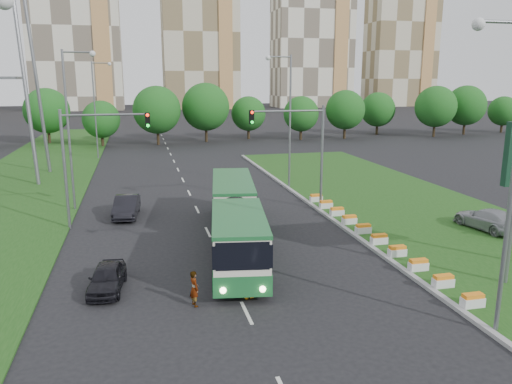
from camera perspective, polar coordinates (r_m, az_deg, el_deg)
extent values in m
plane|color=black|center=(28.25, 2.29, -7.72)|extent=(360.00, 360.00, 0.00)
cube|color=#1A4614|center=(40.30, 17.20, -1.90)|extent=(14.00, 60.00, 0.15)
cube|color=gray|center=(37.30, 7.95, -2.58)|extent=(0.30, 60.00, 0.18)
cube|color=#1A4614|center=(52.53, -24.97, 0.78)|extent=(12.00, 110.00, 0.10)
cylinder|color=slate|center=(26.93, 27.09, -3.93)|extent=(0.24, 0.24, 5.60)
cylinder|color=slate|center=(38.44, 7.54, 3.86)|extent=(0.20, 0.20, 8.00)
cylinder|color=slate|center=(37.16, 3.68, 9.22)|extent=(5.50, 0.14, 0.14)
cube|color=black|center=(36.48, -0.51, 8.55)|extent=(0.32, 0.32, 1.00)
cylinder|color=slate|center=(35.29, -21.00, 2.32)|extent=(0.20, 0.20, 8.00)
cylinder|color=slate|center=(34.60, -16.92, 8.44)|extent=(5.50, 0.14, 0.14)
cube|color=black|center=(34.58, -12.29, 8.03)|extent=(0.32, 0.32, 1.00)
cube|color=beige|center=(177.10, -20.03, 17.27)|extent=(28.00, 15.00, 52.00)
cube|color=beige|center=(177.51, -6.45, 17.59)|extent=(25.00, 15.00, 50.00)
cube|color=beige|center=(186.66, 6.40, 16.89)|extent=(27.00, 15.00, 47.00)
cube|color=beige|center=(200.84, 16.17, 15.18)|extent=(24.00, 14.00, 40.00)
cube|color=silver|center=(25.55, -0.53, -5.66)|extent=(2.58, 7.13, 2.79)
cube|color=silver|center=(34.18, -3.94, -0.93)|extent=(2.58, 8.67, 2.79)
cylinder|color=black|center=(29.47, -2.34, -3.25)|extent=(2.58, 1.29, 2.58)
cube|color=#1B5F2D|center=(25.86, -0.52, -7.62)|extent=(2.66, 7.18, 0.98)
cube|color=#1B5F2D|center=(34.41, -3.92, -2.43)|extent=(2.66, 8.73, 0.98)
cube|color=black|center=(25.40, -0.53, -4.67)|extent=(2.66, 7.18, 1.08)
cube|color=black|center=(34.07, -3.95, -0.17)|extent=(2.66, 8.73, 1.08)
imported|color=black|center=(25.15, -16.67, -9.36)|extent=(1.94, 3.92, 1.28)
imported|color=black|center=(37.82, -14.58, -1.60)|extent=(2.07, 4.78, 1.53)
imported|color=#96989E|center=(36.39, 24.97, -2.82)|extent=(2.73, 5.10, 1.41)
imported|color=gray|center=(22.69, -7.07, -10.88)|extent=(0.55, 0.69, 1.65)
cube|color=orange|center=(23.51, -0.89, -11.18)|extent=(0.40, 0.34, 0.68)
cylinder|color=black|center=(23.47, -0.80, -11.93)|extent=(0.05, 0.16, 0.16)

